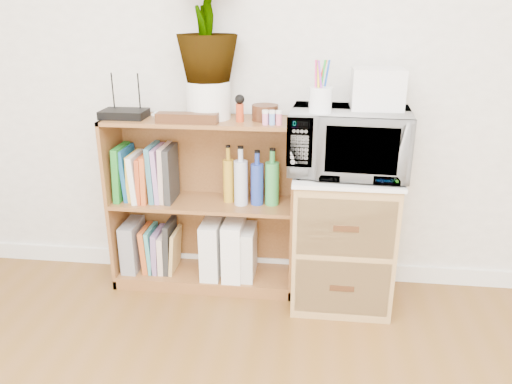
# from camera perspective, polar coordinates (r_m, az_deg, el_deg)

# --- Properties ---
(skirting_board) EXTENTS (4.00, 0.02, 0.10)m
(skirting_board) POSITION_cam_1_polar(r_m,az_deg,el_deg) (2.99, 1.51, -8.40)
(skirting_board) COLOR white
(skirting_board) RESTS_ON ground
(bookshelf) EXTENTS (1.00, 0.30, 0.95)m
(bookshelf) POSITION_cam_1_polar(r_m,az_deg,el_deg) (2.73, -6.03, -1.50)
(bookshelf) COLOR brown
(bookshelf) RESTS_ON ground
(wicker_unit) EXTENTS (0.50, 0.45, 0.70)m
(wicker_unit) POSITION_cam_1_polar(r_m,az_deg,el_deg) (2.65, 9.79, -5.31)
(wicker_unit) COLOR #9E7542
(wicker_unit) RESTS_ON ground
(microwave) EXTENTS (0.59, 0.42, 0.31)m
(microwave) POSITION_cam_1_polar(r_m,az_deg,el_deg) (2.46, 10.53, 5.68)
(microwave) COLOR white
(microwave) RESTS_ON wicker_unit
(pen_cup) EXTENTS (0.11, 0.11, 0.12)m
(pen_cup) POSITION_cam_1_polar(r_m,az_deg,el_deg) (2.33, 7.38, 10.40)
(pen_cup) COLOR white
(pen_cup) RESTS_ON microwave
(small_appliance) EXTENTS (0.24, 0.20, 0.19)m
(small_appliance) POSITION_cam_1_polar(r_m,az_deg,el_deg) (2.47, 13.69, 11.42)
(small_appliance) COLOR silver
(small_appliance) RESTS_ON microwave
(router) EXTENTS (0.23, 0.16, 0.04)m
(router) POSITION_cam_1_polar(r_m,az_deg,el_deg) (2.68, -14.83, 8.63)
(router) COLOR black
(router) RESTS_ON bookshelf
(white_bowl) EXTENTS (0.13, 0.13, 0.03)m
(white_bowl) POSITION_cam_1_polar(r_m,az_deg,el_deg) (2.60, -10.37, 8.52)
(white_bowl) COLOR silver
(white_bowl) RESTS_ON bookshelf
(plant_pot) EXTENTS (0.22, 0.22, 0.19)m
(plant_pot) POSITION_cam_1_polar(r_m,az_deg,el_deg) (2.58, -5.44, 10.43)
(plant_pot) COLOR white
(plant_pot) RESTS_ON bookshelf
(potted_plant) EXTENTS (0.31, 0.31, 0.56)m
(potted_plant) POSITION_cam_1_polar(r_m,az_deg,el_deg) (2.55, -5.73, 18.76)
(potted_plant) COLOR #407E32
(potted_plant) RESTS_ON plant_pot
(trinket_box) EXTENTS (0.31, 0.08, 0.05)m
(trinket_box) POSITION_cam_1_polar(r_m,az_deg,el_deg) (2.50, -7.87, 8.37)
(trinket_box) COLOR #3C1F10
(trinket_box) RESTS_ON bookshelf
(kokeshi_doll) EXTENTS (0.04, 0.04, 0.09)m
(kokeshi_doll) POSITION_cam_1_polar(r_m,az_deg,el_deg) (2.50, -1.86, 9.04)
(kokeshi_doll) COLOR #B73716
(kokeshi_doll) RESTS_ON bookshelf
(wooden_bowl) EXTENTS (0.13, 0.13, 0.08)m
(wooden_bowl) POSITION_cam_1_polar(r_m,az_deg,el_deg) (2.54, 1.03, 9.07)
(wooden_bowl) COLOR #33180E
(wooden_bowl) RESTS_ON bookshelf
(paint_jars) EXTENTS (0.10, 0.04, 0.05)m
(paint_jars) POSITION_cam_1_polar(r_m,az_deg,el_deg) (2.44, 1.85, 8.30)
(paint_jars) COLOR pink
(paint_jars) RESTS_ON bookshelf
(file_box) EXTENTS (0.08, 0.22, 0.28)m
(file_box) POSITION_cam_1_polar(r_m,az_deg,el_deg) (2.95, -13.87, -5.87)
(file_box) COLOR gray
(file_box) RESTS_ON bookshelf
(magazine_holder_left) EXTENTS (0.10, 0.26, 0.32)m
(magazine_holder_left) POSITION_cam_1_polar(r_m,az_deg,el_deg) (2.81, -5.00, -6.26)
(magazine_holder_left) COLOR silver
(magazine_holder_left) RESTS_ON bookshelf
(magazine_holder_mid) EXTENTS (0.10, 0.26, 0.33)m
(magazine_holder_mid) POSITION_cam_1_polar(r_m,az_deg,el_deg) (2.79, -2.51, -6.33)
(magazine_holder_mid) COLOR white
(magazine_holder_mid) RESTS_ON bookshelf
(magazine_holder_right) EXTENTS (0.09, 0.23, 0.28)m
(magazine_holder_right) POSITION_cam_1_polar(r_m,az_deg,el_deg) (2.79, -1.04, -6.82)
(magazine_holder_right) COLOR silver
(magazine_holder_right) RESTS_ON bookshelf
(cookbooks) EXTENTS (0.31, 0.20, 0.31)m
(cookbooks) POSITION_cam_1_polar(r_m,az_deg,el_deg) (2.75, -12.34, 2.02)
(cookbooks) COLOR #1F7724
(cookbooks) RESTS_ON bookshelf
(liquor_bottles) EXTENTS (0.30, 0.07, 0.31)m
(liquor_bottles) POSITION_cam_1_polar(r_m,az_deg,el_deg) (2.62, -0.53, 1.76)
(liquor_bottles) COLOR #BA8B22
(liquor_bottles) RESTS_ON bookshelf
(lower_books) EXTENTS (0.20, 0.19, 0.30)m
(lower_books) POSITION_cam_1_polar(r_m,az_deg,el_deg) (2.91, -10.78, -6.35)
(lower_books) COLOR #BA5220
(lower_books) RESTS_ON bookshelf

